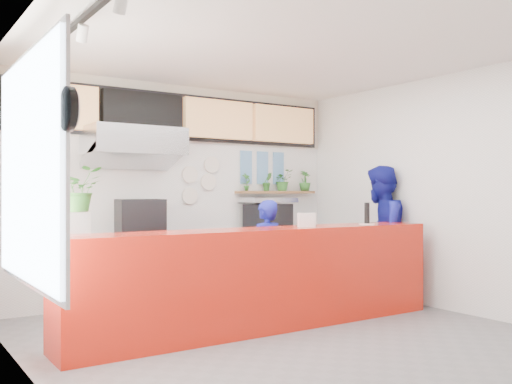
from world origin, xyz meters
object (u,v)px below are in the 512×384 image
panini_oven (140,219)px  espresso_machine (268,218)px  staff_right (380,233)px  staff_center (266,257)px  pepper_mill (367,213)px  service_counter (264,279)px

panini_oven → espresso_machine: bearing=9.6°
espresso_machine → staff_right: staff_right is taller
espresso_machine → staff_center: (-0.86, -1.19, -0.41)m
staff_center → pepper_mill: (1.03, -0.69, 0.54)m
staff_center → pepper_mill: staff_center is taller
panini_oven → staff_right: (2.97, -1.35, -0.22)m
staff_right → pepper_mill: (-0.78, -0.53, 0.31)m
service_counter → panini_oven: bearing=111.4°
espresso_machine → staff_right: size_ratio=0.35×
panini_oven → staff_center: 1.72m
service_counter → panini_oven: panini_oven is taller
staff_center → staff_right: 1.83m
panini_oven → pepper_mill: panini_oven is taller
service_counter → panini_oven: size_ratio=7.95×
staff_right → pepper_mill: bearing=8.8°
service_counter → pepper_mill: size_ratio=17.63×
espresso_machine → staff_center: staff_center is taller
panini_oven → espresso_machine: 2.02m
service_counter → pepper_mill: bearing=-3.0°
staff_right → pepper_mill: 0.99m
panini_oven → staff_right: bearing=-14.8°
panini_oven → staff_right: size_ratio=0.30×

